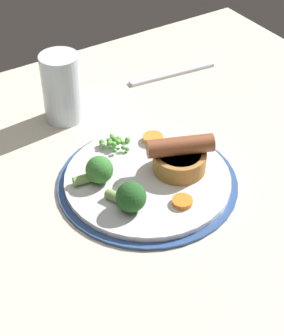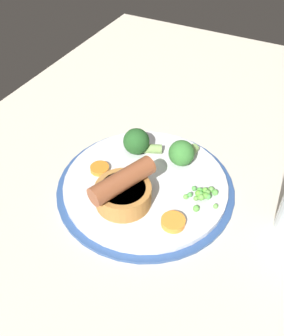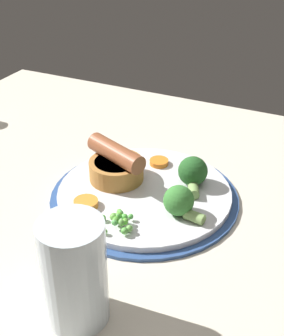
% 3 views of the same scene
% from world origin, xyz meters
% --- Properties ---
extents(dining_table, '(1.10, 0.80, 0.03)m').
position_xyz_m(dining_table, '(0.00, 0.00, 0.01)').
color(dining_table, beige).
rests_on(dining_table, ground).
extents(dinner_plate, '(0.27, 0.27, 0.01)m').
position_xyz_m(dinner_plate, '(0.05, -0.03, 0.04)').
color(dinner_plate, '#2D4C84').
rests_on(dinner_plate, dining_table).
extents(sausage_pudding, '(0.10, 0.08, 0.06)m').
position_xyz_m(sausage_pudding, '(0.10, -0.04, 0.07)').
color(sausage_pudding, '#AD7538').
rests_on(sausage_pudding, dinner_plate).
extents(pea_pile, '(0.05, 0.05, 0.02)m').
position_xyz_m(pea_pile, '(0.04, 0.06, 0.05)').
color(pea_pile, '#5BA536').
rests_on(pea_pile, dinner_plate).
extents(broccoli_floret_near, '(0.06, 0.04, 0.04)m').
position_xyz_m(broccoli_floret_near, '(-0.02, 0.00, 0.06)').
color(broccoli_floret_near, '#387A33').
rests_on(broccoli_floret_near, dinner_plate).
extents(broccoli_floret_far, '(0.04, 0.06, 0.04)m').
position_xyz_m(broccoli_floret_far, '(-0.01, -0.07, 0.06)').
color(broccoli_floret_far, '#235623').
rests_on(broccoli_floret_far, dinner_plate).
extents(carrot_slice_0, '(0.04, 0.04, 0.01)m').
position_xyz_m(carrot_slice_0, '(0.06, -0.11, 0.05)').
color(carrot_slice_0, orange).
rests_on(carrot_slice_0, dinner_plate).
extents(carrot_slice_5, '(0.04, 0.04, 0.01)m').
position_xyz_m(carrot_slice_5, '(0.10, 0.04, 0.05)').
color(carrot_slice_5, orange).
rests_on(carrot_slice_5, dinner_plate).
extents(fork, '(0.18, 0.04, 0.01)m').
position_xyz_m(fork, '(0.26, 0.21, 0.03)').
color(fork, silver).
rests_on(fork, dining_table).
extents(drinking_glass, '(0.07, 0.07, 0.12)m').
position_xyz_m(drinking_glass, '(0.02, 0.19, 0.09)').
color(drinking_glass, silver).
rests_on(drinking_glass, dining_table).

